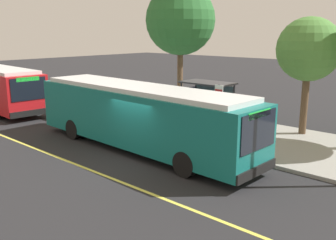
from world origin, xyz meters
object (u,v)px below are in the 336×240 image
(waiting_bench, at_px, (213,118))
(route_sign_post, at_px, (219,106))
(pedestrian_commuter, at_px, (230,125))
(transit_bus_main, at_px, (139,115))

(waiting_bench, height_order, route_sign_post, route_sign_post)
(waiting_bench, relative_size, route_sign_post, 0.57)
(waiting_bench, relative_size, pedestrian_commuter, 0.95)
(transit_bus_main, xyz_separation_m, route_sign_post, (2.42, 2.75, 0.34))
(route_sign_post, bearing_deg, transit_bus_main, -131.31)
(transit_bus_main, xyz_separation_m, pedestrian_commuter, (2.97, 2.91, -0.50))
(transit_bus_main, bearing_deg, pedestrian_commuter, 44.40)
(route_sign_post, bearing_deg, pedestrian_commuter, 15.59)
(waiting_bench, distance_m, pedestrian_commuter, 3.69)
(route_sign_post, xyz_separation_m, pedestrian_commuter, (0.55, 0.15, -0.84))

